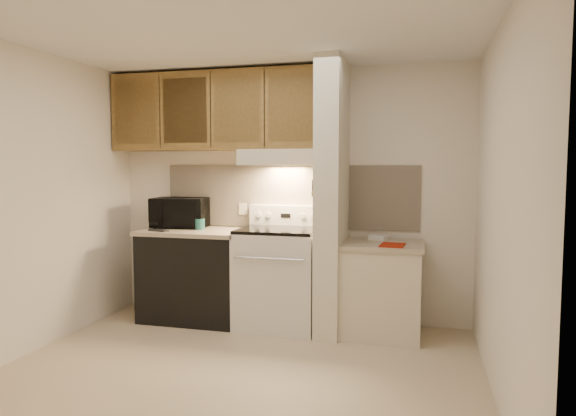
% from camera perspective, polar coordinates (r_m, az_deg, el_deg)
% --- Properties ---
extents(floor, '(3.60, 3.60, 0.00)m').
position_cam_1_polar(floor, '(4.05, -5.58, -17.70)').
color(floor, beige).
rests_on(floor, ground).
extents(ceiling, '(3.60, 3.60, 0.00)m').
position_cam_1_polar(ceiling, '(3.87, -5.89, 19.01)').
color(ceiling, white).
rests_on(ceiling, wall_back).
extents(wall_back, '(3.60, 2.50, 0.02)m').
position_cam_1_polar(wall_back, '(5.19, 0.02, 1.46)').
color(wall_back, white).
rests_on(wall_back, floor).
extents(wall_left, '(0.02, 3.00, 2.50)m').
position_cam_1_polar(wall_left, '(4.70, -26.81, 0.62)').
color(wall_left, white).
rests_on(wall_left, floor).
extents(wall_right, '(0.02, 3.00, 2.50)m').
position_cam_1_polar(wall_right, '(3.56, 22.57, -0.36)').
color(wall_right, white).
rests_on(wall_right, floor).
extents(backsplash, '(2.60, 0.02, 0.63)m').
position_cam_1_polar(backsplash, '(5.18, -0.01, 1.28)').
color(backsplash, beige).
rests_on(backsplash, wall_back).
extents(range_body, '(0.76, 0.65, 0.92)m').
position_cam_1_polar(range_body, '(4.97, -0.99, -7.90)').
color(range_body, silver).
rests_on(range_body, floor).
extents(oven_window, '(0.50, 0.01, 0.30)m').
position_cam_1_polar(oven_window, '(4.66, -2.05, -8.24)').
color(oven_window, black).
rests_on(oven_window, range_body).
extents(oven_handle, '(0.65, 0.02, 0.02)m').
position_cam_1_polar(oven_handle, '(4.58, -2.19, -5.65)').
color(oven_handle, silver).
rests_on(oven_handle, range_body).
extents(cooktop, '(0.74, 0.64, 0.03)m').
position_cam_1_polar(cooktop, '(4.88, -1.00, -2.45)').
color(cooktop, black).
rests_on(cooktop, range_body).
extents(range_backguard, '(0.76, 0.08, 0.20)m').
position_cam_1_polar(range_backguard, '(5.14, -0.15, -0.80)').
color(range_backguard, silver).
rests_on(range_backguard, range_body).
extents(range_display, '(0.10, 0.01, 0.04)m').
position_cam_1_polar(range_display, '(5.10, -0.27, -0.85)').
color(range_display, black).
rests_on(range_display, range_backguard).
extents(range_knob_left_outer, '(0.05, 0.02, 0.05)m').
position_cam_1_polar(range_knob_left_outer, '(5.18, -3.27, -0.77)').
color(range_knob_left_outer, silver).
rests_on(range_knob_left_outer, range_backguard).
extents(range_knob_left_inner, '(0.05, 0.02, 0.05)m').
position_cam_1_polar(range_knob_left_inner, '(5.15, -2.21, -0.80)').
color(range_knob_left_inner, silver).
rests_on(range_knob_left_inner, range_backguard).
extents(range_knob_right_inner, '(0.05, 0.02, 0.05)m').
position_cam_1_polar(range_knob_right_inner, '(5.06, 1.69, -0.90)').
color(range_knob_right_inner, silver).
rests_on(range_knob_right_inner, range_backguard).
extents(range_knob_right_outer, '(0.05, 0.02, 0.05)m').
position_cam_1_polar(range_knob_right_outer, '(5.04, 2.80, -0.93)').
color(range_knob_right_outer, silver).
rests_on(range_knob_right_outer, range_backguard).
extents(dishwasher_front, '(1.00, 0.63, 0.87)m').
position_cam_1_polar(dishwasher_front, '(5.28, -10.28, -7.50)').
color(dishwasher_front, black).
rests_on(dishwasher_front, floor).
extents(left_countertop, '(1.04, 0.67, 0.04)m').
position_cam_1_polar(left_countertop, '(5.20, -10.35, -2.59)').
color(left_countertop, tan).
rests_on(left_countertop, dishwasher_front).
extents(spoon_rest, '(0.23, 0.13, 0.01)m').
position_cam_1_polar(spoon_rest, '(5.15, -14.19, -2.42)').
color(spoon_rest, black).
rests_on(spoon_rest, left_countertop).
extents(teal_jar, '(0.11, 0.11, 0.11)m').
position_cam_1_polar(teal_jar, '(5.19, -9.77, -1.77)').
color(teal_jar, '#1F5D56').
rests_on(teal_jar, left_countertop).
extents(outlet, '(0.08, 0.01, 0.12)m').
position_cam_1_polar(outlet, '(5.32, -5.06, -0.10)').
color(outlet, beige).
rests_on(outlet, backsplash).
extents(microwave, '(0.60, 0.44, 0.31)m').
position_cam_1_polar(microwave, '(5.40, -11.87, -0.50)').
color(microwave, black).
rests_on(microwave, left_countertop).
extents(partition_pillar, '(0.22, 0.70, 2.50)m').
position_cam_1_polar(partition_pillar, '(4.74, 4.93, 1.14)').
color(partition_pillar, beige).
rests_on(partition_pillar, floor).
extents(pillar_trim, '(0.01, 0.70, 0.04)m').
position_cam_1_polar(pillar_trim, '(4.76, 3.56, 1.76)').
color(pillar_trim, olive).
rests_on(pillar_trim, partition_pillar).
extents(knife_strip, '(0.02, 0.42, 0.04)m').
position_cam_1_polar(knife_strip, '(4.71, 3.37, 1.98)').
color(knife_strip, black).
rests_on(knife_strip, partition_pillar).
extents(knife_blade_a, '(0.01, 0.03, 0.16)m').
position_cam_1_polar(knife_blade_a, '(4.56, 2.83, 0.64)').
color(knife_blade_a, silver).
rests_on(knife_blade_a, knife_strip).
extents(knife_handle_a, '(0.02, 0.02, 0.10)m').
position_cam_1_polar(knife_handle_a, '(4.54, 2.80, 2.51)').
color(knife_handle_a, black).
rests_on(knife_handle_a, knife_strip).
extents(knife_blade_b, '(0.01, 0.04, 0.18)m').
position_cam_1_polar(knife_blade_b, '(4.65, 3.05, 0.58)').
color(knife_blade_b, silver).
rests_on(knife_blade_b, knife_strip).
extents(knife_handle_b, '(0.02, 0.02, 0.10)m').
position_cam_1_polar(knife_handle_b, '(4.64, 3.06, 2.56)').
color(knife_handle_b, black).
rests_on(knife_handle_b, knife_strip).
extents(knife_blade_c, '(0.01, 0.04, 0.20)m').
position_cam_1_polar(knife_blade_c, '(4.73, 3.24, 0.53)').
color(knife_blade_c, silver).
rests_on(knife_blade_c, knife_strip).
extents(knife_handle_c, '(0.02, 0.02, 0.10)m').
position_cam_1_polar(knife_handle_c, '(4.70, 3.22, 2.59)').
color(knife_handle_c, black).
rests_on(knife_handle_c, knife_strip).
extents(knife_blade_d, '(0.01, 0.04, 0.16)m').
position_cam_1_polar(knife_blade_d, '(4.79, 3.39, 0.82)').
color(knife_blade_d, silver).
rests_on(knife_blade_d, knife_strip).
extents(knife_handle_d, '(0.02, 0.02, 0.10)m').
position_cam_1_polar(knife_handle_d, '(4.80, 3.45, 2.63)').
color(knife_handle_d, black).
rests_on(knife_handle_d, knife_strip).
extents(knife_blade_e, '(0.01, 0.04, 0.18)m').
position_cam_1_polar(knife_blade_e, '(4.86, 3.56, 0.76)').
color(knife_blade_e, silver).
rests_on(knife_blade_e, knife_strip).
extents(knife_handle_e, '(0.02, 0.02, 0.10)m').
position_cam_1_polar(knife_handle_e, '(4.85, 3.57, 2.65)').
color(knife_handle_e, black).
rests_on(knife_handle_e, knife_strip).
extents(oven_mitt, '(0.03, 0.10, 0.25)m').
position_cam_1_polar(oven_mitt, '(4.93, 3.75, 0.42)').
color(oven_mitt, slate).
rests_on(oven_mitt, partition_pillar).
extents(right_cab_base, '(0.70, 0.60, 0.81)m').
position_cam_1_polar(right_cab_base, '(4.81, 10.34, -9.06)').
color(right_cab_base, beige).
rests_on(right_cab_base, floor).
extents(right_countertop, '(0.74, 0.64, 0.04)m').
position_cam_1_polar(right_countertop, '(4.73, 10.41, -4.05)').
color(right_countertop, tan).
rests_on(right_countertop, right_cab_base).
extents(red_folder, '(0.22, 0.29, 0.01)m').
position_cam_1_polar(red_folder, '(4.57, 11.53, -4.05)').
color(red_folder, '#981B07').
rests_on(red_folder, right_countertop).
extents(white_box, '(0.18, 0.15, 0.04)m').
position_cam_1_polar(white_box, '(4.90, 9.99, -3.25)').
color(white_box, white).
rests_on(white_box, right_countertop).
extents(range_hood, '(0.78, 0.44, 0.15)m').
position_cam_1_polar(range_hood, '(4.97, -0.62, 5.64)').
color(range_hood, beige).
rests_on(range_hood, upper_cabinets).
extents(hood_lip, '(0.78, 0.04, 0.06)m').
position_cam_1_polar(hood_lip, '(4.76, -1.28, 5.14)').
color(hood_lip, beige).
rests_on(hood_lip, range_hood).
extents(upper_cabinets, '(2.18, 0.33, 0.77)m').
position_cam_1_polar(upper_cabinets, '(5.26, -7.89, 10.56)').
color(upper_cabinets, olive).
rests_on(upper_cabinets, wall_back).
extents(cab_door_a, '(0.46, 0.01, 0.63)m').
position_cam_1_polar(cab_door_a, '(5.48, -16.59, 10.17)').
color(cab_door_a, olive).
rests_on(cab_door_a, upper_cabinets).
extents(cab_gap_a, '(0.01, 0.01, 0.73)m').
position_cam_1_polar(cab_gap_a, '(5.35, -14.06, 10.37)').
color(cab_gap_a, black).
rests_on(cab_gap_a, upper_cabinets).
extents(cab_door_b, '(0.46, 0.01, 0.63)m').
position_cam_1_polar(cab_door_b, '(5.23, -11.38, 10.56)').
color(cab_door_b, olive).
rests_on(cab_door_b, upper_cabinets).
extents(cab_gap_b, '(0.01, 0.01, 0.73)m').
position_cam_1_polar(cab_gap_b, '(5.11, -8.59, 10.73)').
color(cab_gap_b, black).
rests_on(cab_gap_b, upper_cabinets).
extents(cab_door_c, '(0.46, 0.01, 0.63)m').
position_cam_1_polar(cab_door_c, '(5.01, -5.67, 10.88)').
color(cab_door_c, olive).
rests_on(cab_door_c, upper_cabinets).
extents(cab_gap_c, '(0.01, 0.01, 0.73)m').
position_cam_1_polar(cab_gap_c, '(4.93, -2.64, 11.01)').
color(cab_gap_c, black).
rests_on(cab_gap_c, upper_cabinets).
extents(cab_door_d, '(0.46, 0.01, 0.63)m').
position_cam_1_polar(cab_door_d, '(4.85, 0.49, 11.11)').
color(cab_door_d, olive).
rests_on(cab_door_d, upper_cabinets).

